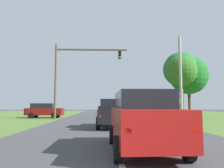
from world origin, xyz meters
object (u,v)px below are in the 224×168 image
at_px(oak_tree_right, 189,75).
at_px(keep_moving_sign, 177,106).
at_px(red_suv_near, 142,119).
at_px(traffic_light, 74,69).
at_px(crossing_suv_far, 44,110).
at_px(extra_tree_1, 181,71).
at_px(utility_pole_right, 181,77).
at_px(extra_tree_2, 181,70).
at_px(pickup_truck_lead, 113,113).

bearing_deg(oak_tree_right, keep_moving_sign, -116.91).
relative_size(red_suv_near, traffic_light, 0.59).
height_order(crossing_suv_far, extra_tree_1, extra_tree_1).
relative_size(traffic_light, utility_pole_right, 0.96).
xyz_separation_m(oak_tree_right, extra_tree_1, (-2.40, -3.94, -0.07)).
height_order(red_suv_near, utility_pole_right, utility_pole_right).
bearing_deg(traffic_light, keep_moving_sign, -23.96).
bearing_deg(keep_moving_sign, extra_tree_1, 66.29).
height_order(keep_moving_sign, extra_tree_1, extra_tree_1).
xyz_separation_m(keep_moving_sign, extra_tree_2, (3.78, 9.36, 4.87)).
height_order(utility_pole_right, extra_tree_2, extra_tree_2).
height_order(red_suv_near, extra_tree_2, extra_tree_2).
bearing_deg(extra_tree_1, red_suv_near, -113.37).
bearing_deg(keep_moving_sign, crossing_suv_far, 152.96).
relative_size(pickup_truck_lead, keep_moving_sign, 2.22).
height_order(traffic_light, extra_tree_2, extra_tree_2).
bearing_deg(red_suv_near, utility_pole_right, 65.95).
bearing_deg(traffic_light, extra_tree_2, 19.90).
distance_m(utility_pole_right, extra_tree_2, 7.91).
relative_size(pickup_truck_lead, extra_tree_1, 0.66).
bearing_deg(crossing_suv_far, red_suv_near, -66.42).
relative_size(pickup_truck_lead, crossing_suv_far, 1.14).
bearing_deg(extra_tree_1, extra_tree_2, 71.14).
height_order(red_suv_near, oak_tree_right, oak_tree_right).
xyz_separation_m(traffic_light, utility_pole_right, (11.09, -2.25, -1.14)).
relative_size(keep_moving_sign, extra_tree_1, 0.30).
xyz_separation_m(traffic_light, crossing_suv_far, (-3.82, 2.60, -4.55)).
bearing_deg(oak_tree_right, extra_tree_2, -157.69).
bearing_deg(red_suv_near, keep_moving_sign, 66.80).
xyz_separation_m(traffic_light, oak_tree_right, (14.92, 5.46, 0.15)).
bearing_deg(utility_pole_right, oak_tree_right, 63.59).
bearing_deg(red_suv_near, extra_tree_2, 67.33).
distance_m(keep_moving_sign, utility_pole_right, 3.80).
distance_m(red_suv_near, oak_tree_right, 24.89).
xyz_separation_m(crossing_suv_far, extra_tree_1, (16.33, -1.08, 4.64)).
bearing_deg(utility_pole_right, red_suv_near, -114.05).
bearing_deg(keep_moving_sign, utility_pole_right, 61.33).
xyz_separation_m(red_suv_near, traffic_light, (-4.63, 16.74, 4.41)).
height_order(traffic_light, utility_pole_right, utility_pole_right).
distance_m(traffic_light, oak_tree_right, 15.89).
bearing_deg(oak_tree_right, utility_pole_right, -116.41).
height_order(traffic_light, oak_tree_right, traffic_light).
bearing_deg(oak_tree_right, extra_tree_1, -121.39).
relative_size(red_suv_near, extra_tree_2, 0.56).
bearing_deg(pickup_truck_lead, utility_pole_right, 43.69).
relative_size(traffic_light, oak_tree_right, 1.00).
relative_size(red_suv_near, keep_moving_sign, 2.18).
bearing_deg(extra_tree_2, keep_moving_sign, -111.97).
bearing_deg(oak_tree_right, red_suv_near, -114.88).
relative_size(traffic_light, crossing_suv_far, 1.91).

